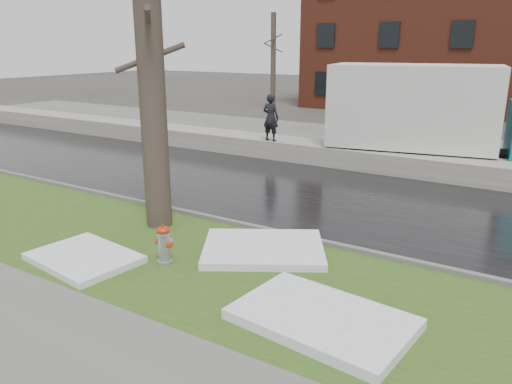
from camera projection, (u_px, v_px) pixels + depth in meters
The scene contains 16 objects.
ground at pixel (244, 247), 11.35m from camera, with size 120.00×120.00×0.00m, color #47423D.
verge at pixel (211, 266), 10.33m from camera, with size 60.00×4.50×0.04m, color #274A18.
sidewalk at pixel (56, 358), 7.28m from camera, with size 60.00×3.00×0.05m, color slate.
road at pixel (326, 197), 15.01m from camera, with size 60.00×7.00×0.03m, color black.
parking_lot at pixel (406, 149), 21.92m from camera, with size 60.00×9.00×0.03m, color slate.
curb at pixel (266, 231), 12.14m from camera, with size 60.00×0.15×0.14m, color slate.
snowbank at pixel (374, 159), 18.32m from camera, with size 60.00×1.60×0.75m, color #ABA59C.
bg_tree_left at pixel (273, 61), 34.39m from camera, with size 1.40×1.62×6.50m.
bg_tree_center at pixel (377, 61), 34.60m from camera, with size 1.40×1.62×6.50m.
fire_hydrant at pixel (164, 243), 10.29m from camera, with size 0.41×0.35×0.85m.
tree at pixel (150, 62), 11.52m from camera, with size 1.45×1.68×7.95m.
box_truck at pixel (447, 116), 17.83m from camera, with size 11.36×4.28×3.75m.
worker at pixel (271, 118), 19.52m from camera, with size 0.67×0.44×1.84m, color black.
snow_patch_near at pixel (263, 249), 10.94m from camera, with size 2.60×2.00×0.16m, color white.
snow_patch_far at pixel (84, 258), 10.50m from camera, with size 2.20×1.60×0.14m, color white.
snow_patch_side at pixel (322, 319), 8.13m from camera, with size 2.80×1.80×0.18m, color white.
Camera 1 is at (5.81, -8.79, 4.43)m, focal length 35.00 mm.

